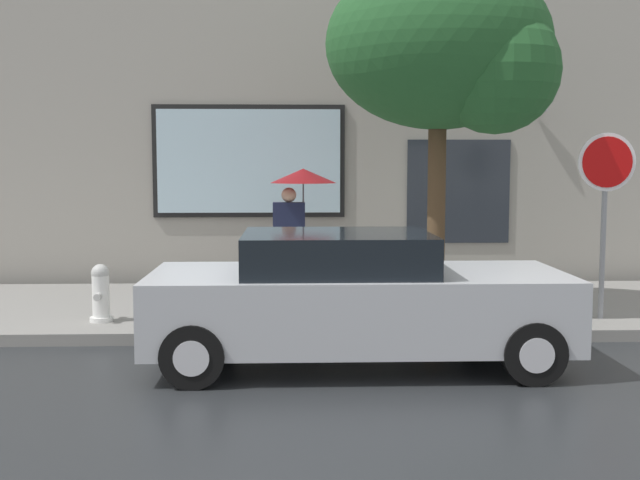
% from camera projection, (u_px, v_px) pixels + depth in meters
% --- Properties ---
extents(ground_plane, '(60.00, 60.00, 0.00)m').
position_uv_depth(ground_plane, '(325.00, 366.00, 8.59)').
color(ground_plane, '#282B2D').
extents(sidewalk, '(20.00, 4.00, 0.15)m').
position_uv_depth(sidewalk, '(316.00, 308.00, 11.57)').
color(sidewalk, gray).
rests_on(sidewalk, ground).
extents(building_facade, '(20.00, 0.67, 7.00)m').
position_uv_depth(building_facade, '(312.00, 89.00, 13.72)').
color(building_facade, '#9E998E').
rests_on(building_facade, ground).
extents(parked_car, '(4.48, 1.93, 1.45)m').
position_uv_depth(parked_car, '(354.00, 299.00, 8.58)').
color(parked_car, '#B7BABF').
rests_on(parked_car, ground).
extents(fire_hydrant, '(0.30, 0.44, 0.75)m').
position_uv_depth(fire_hydrant, '(101.00, 293.00, 10.20)').
color(fire_hydrant, white).
rests_on(fire_hydrant, sidewalk).
extents(pedestrian_with_umbrella, '(1.02, 1.02, 1.96)m').
position_uv_depth(pedestrian_with_umbrella, '(299.00, 194.00, 12.13)').
color(pedestrian_with_umbrella, black).
rests_on(pedestrian_with_umbrella, sidewalk).
extents(street_tree, '(3.06, 2.60, 4.79)m').
position_uv_depth(street_tree, '(450.00, 50.00, 10.56)').
color(street_tree, '#4C3823').
rests_on(street_tree, sidewalk).
extents(stop_sign, '(0.76, 0.10, 2.44)m').
position_uv_depth(stop_sign, '(606.00, 188.00, 10.26)').
color(stop_sign, gray).
rests_on(stop_sign, sidewalk).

